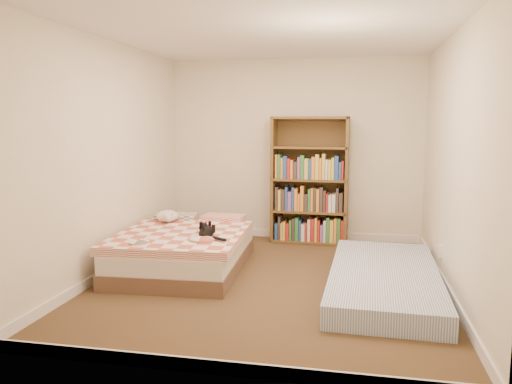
% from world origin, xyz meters
% --- Properties ---
extents(room, '(3.51, 4.01, 2.51)m').
position_xyz_m(room, '(0.00, 0.00, 1.20)').
color(room, '#43321C').
rests_on(room, ground).
extents(bed, '(1.42, 1.89, 0.49)m').
position_xyz_m(bed, '(-1.01, 0.27, 0.22)').
color(bed, brown).
rests_on(bed, room).
extents(bookshelf, '(1.04, 0.37, 1.71)m').
position_xyz_m(bookshelf, '(0.24, 1.80, 0.61)').
color(bookshelf, '#4F3A1B').
rests_on(bookshelf, room).
extents(floor_mattress, '(1.10, 2.32, 0.21)m').
position_xyz_m(floor_mattress, '(1.15, -0.05, 0.10)').
color(floor_mattress, '#6785AB').
rests_on(floor_mattress, room).
extents(black_cat, '(0.29, 0.57, 0.13)m').
position_xyz_m(black_cat, '(-0.67, -0.00, 0.50)').
color(black_cat, black).
rests_on(black_cat, bed).
extents(white_dog, '(0.34, 0.36, 0.14)m').
position_xyz_m(white_dog, '(-1.37, 0.65, 0.51)').
color(white_dog, white).
rests_on(white_dog, bed).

